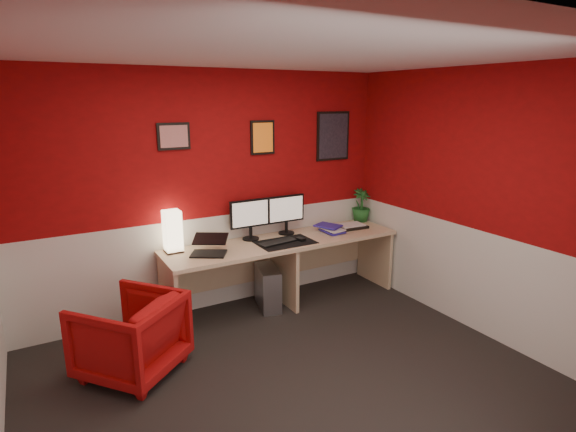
{
  "coord_description": "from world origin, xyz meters",
  "views": [
    {
      "loc": [
        -1.64,
        -2.73,
        2.2
      ],
      "look_at": [
        0.6,
        1.21,
        1.05
      ],
      "focal_mm": 28.84,
      "sensor_mm": 36.0,
      "label": 1
    }
  ],
  "objects_px": {
    "potted_plant": "(361,205)",
    "armchair": "(131,335)",
    "desk": "(284,272)",
    "monitor_left": "(250,213)",
    "laptop": "(208,244)",
    "shoji_lamp": "(173,232)",
    "monitor_right": "(286,208)",
    "pc_tower": "(268,287)",
    "zen_tray": "(351,226)"
  },
  "relations": [
    {
      "from": "zen_tray",
      "to": "armchair",
      "type": "bearing_deg",
      "value": -167.61
    },
    {
      "from": "laptop",
      "to": "zen_tray",
      "type": "bearing_deg",
      "value": 34.51
    },
    {
      "from": "monitor_right",
      "to": "armchair",
      "type": "height_order",
      "value": "monitor_right"
    },
    {
      "from": "potted_plant",
      "to": "pc_tower",
      "type": "xyz_separation_m",
      "value": [
        -1.41,
        -0.22,
        -0.71
      ]
    },
    {
      "from": "potted_plant",
      "to": "laptop",
      "type": "bearing_deg",
      "value": -172.46
    },
    {
      "from": "monitor_left",
      "to": "zen_tray",
      "type": "height_order",
      "value": "monitor_left"
    },
    {
      "from": "desk",
      "to": "potted_plant",
      "type": "height_order",
      "value": "potted_plant"
    },
    {
      "from": "laptop",
      "to": "pc_tower",
      "type": "bearing_deg",
      "value": 36.27
    },
    {
      "from": "potted_plant",
      "to": "armchair",
      "type": "height_order",
      "value": "potted_plant"
    },
    {
      "from": "desk",
      "to": "monitor_left",
      "type": "xyz_separation_m",
      "value": [
        -0.29,
        0.2,
        0.66
      ]
    },
    {
      "from": "desk",
      "to": "armchair",
      "type": "bearing_deg",
      "value": -162.59
    },
    {
      "from": "shoji_lamp",
      "to": "monitor_left",
      "type": "height_order",
      "value": "monitor_left"
    },
    {
      "from": "laptop",
      "to": "pc_tower",
      "type": "distance_m",
      "value": 0.91
    },
    {
      "from": "monitor_right",
      "to": "pc_tower",
      "type": "bearing_deg",
      "value": -149.66
    },
    {
      "from": "shoji_lamp",
      "to": "armchair",
      "type": "height_order",
      "value": "shoji_lamp"
    },
    {
      "from": "monitor_left",
      "to": "potted_plant",
      "type": "distance_m",
      "value": 1.51
    },
    {
      "from": "monitor_right",
      "to": "monitor_left",
      "type": "bearing_deg",
      "value": -180.0
    },
    {
      "from": "zen_tray",
      "to": "pc_tower",
      "type": "relative_size",
      "value": 0.78
    },
    {
      "from": "zen_tray",
      "to": "pc_tower",
      "type": "height_order",
      "value": "zen_tray"
    },
    {
      "from": "desk",
      "to": "armchair",
      "type": "height_order",
      "value": "desk"
    },
    {
      "from": "shoji_lamp",
      "to": "pc_tower",
      "type": "bearing_deg",
      "value": -11.9
    },
    {
      "from": "monitor_right",
      "to": "zen_tray",
      "type": "relative_size",
      "value": 1.66
    },
    {
      "from": "desk",
      "to": "shoji_lamp",
      "type": "xyz_separation_m",
      "value": [
        -1.14,
        0.2,
        0.56
      ]
    },
    {
      "from": "zen_tray",
      "to": "desk",
      "type": "bearing_deg",
      "value": -177.51
    },
    {
      "from": "shoji_lamp",
      "to": "potted_plant",
      "type": "distance_m",
      "value": 2.35
    },
    {
      "from": "monitor_left",
      "to": "zen_tray",
      "type": "xyz_separation_m",
      "value": [
        1.22,
        -0.16,
        -0.28
      ]
    },
    {
      "from": "desk",
      "to": "monitor_right",
      "type": "relative_size",
      "value": 4.48
    },
    {
      "from": "desk",
      "to": "zen_tray",
      "type": "height_order",
      "value": "zen_tray"
    },
    {
      "from": "desk",
      "to": "armchair",
      "type": "xyz_separation_m",
      "value": [
        -1.73,
        -0.54,
        -0.03
      ]
    },
    {
      "from": "zen_tray",
      "to": "pc_tower",
      "type": "xyz_separation_m",
      "value": [
        -1.12,
        -0.04,
        -0.52
      ]
    },
    {
      "from": "desk",
      "to": "pc_tower",
      "type": "relative_size",
      "value": 5.78
    },
    {
      "from": "potted_plant",
      "to": "armchair",
      "type": "xyz_separation_m",
      "value": [
        -2.95,
        -0.77,
        -0.6
      ]
    },
    {
      "from": "shoji_lamp",
      "to": "monitor_right",
      "type": "relative_size",
      "value": 0.69
    },
    {
      "from": "laptop",
      "to": "armchair",
      "type": "xyz_separation_m",
      "value": [
        -0.87,
        -0.49,
        -0.51
      ]
    },
    {
      "from": "potted_plant",
      "to": "shoji_lamp",
      "type": "bearing_deg",
      "value": -179.46
    },
    {
      "from": "laptop",
      "to": "potted_plant",
      "type": "height_order",
      "value": "potted_plant"
    },
    {
      "from": "desk",
      "to": "monitor_right",
      "type": "distance_m",
      "value": 0.7
    },
    {
      "from": "laptop",
      "to": "zen_tray",
      "type": "relative_size",
      "value": 0.94
    },
    {
      "from": "shoji_lamp",
      "to": "armchair",
      "type": "bearing_deg",
      "value": -128.74
    },
    {
      "from": "monitor_left",
      "to": "monitor_right",
      "type": "distance_m",
      "value": 0.44
    },
    {
      "from": "armchair",
      "to": "potted_plant",
      "type": "bearing_deg",
      "value": 155.02
    },
    {
      "from": "monitor_left",
      "to": "shoji_lamp",
      "type": "bearing_deg",
      "value": -179.74
    },
    {
      "from": "laptop",
      "to": "armchair",
      "type": "bearing_deg",
      "value": -118.9
    },
    {
      "from": "laptop",
      "to": "potted_plant",
      "type": "bearing_deg",
      "value": 39.1
    },
    {
      "from": "laptop",
      "to": "monitor_left",
      "type": "bearing_deg",
      "value": 55.72
    },
    {
      "from": "desk",
      "to": "monitor_left",
      "type": "bearing_deg",
      "value": 145.15
    },
    {
      "from": "laptop",
      "to": "zen_tray",
      "type": "xyz_separation_m",
      "value": [
        1.79,
        0.09,
        -0.09
      ]
    },
    {
      "from": "armchair",
      "to": "shoji_lamp",
      "type": "bearing_deg",
      "value": -168.31
    },
    {
      "from": "zen_tray",
      "to": "armchair",
      "type": "distance_m",
      "value": 2.75
    },
    {
      "from": "desk",
      "to": "shoji_lamp",
      "type": "height_order",
      "value": "shoji_lamp"
    }
  ]
}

